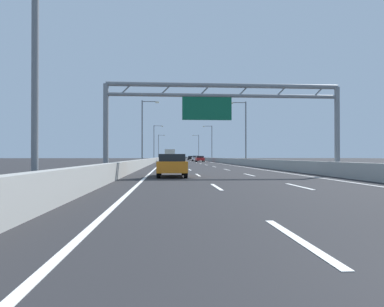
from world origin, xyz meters
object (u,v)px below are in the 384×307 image
Objects in this scene: streetlamp_left_far at (155,141)px; streetlamp_right_far at (211,141)px; white_car at (196,158)px; streetlamp_right_distant at (198,146)px; streetlamp_left_distant at (159,146)px; black_car at (190,158)px; streetlamp_right_mid at (244,129)px; red_car at (200,159)px; box_truck at (170,155)px; orange_car at (172,165)px; sign_gantry at (222,105)px; streetlamp_left_near at (44,16)px; streetlamp_left_mid at (144,128)px.

streetlamp_left_far is 14.93m from streetlamp_right_far.
white_car is at bearing 21.63° from streetlamp_left_far.
streetlamp_right_far and streetlamp_right_distant have the same top height.
streetlamp_left_distant is 37.11m from white_car.
streetlamp_right_mid is at bearing -86.25° from black_car.
streetlamp_right_mid reaches higher than red_car.
box_truck is (-11.02, -46.21, -3.78)m from streetlamp_right_distant.
orange_car is at bearing -95.82° from white_car.
sign_gantry is 27.69m from streetlamp_right_mid.
streetlamp_left_far is 67.70m from orange_car.
streetlamp_left_far is 8.62m from box_truck.
streetlamp_right_distant is at bearing 90.00° from streetlamp_right_mid.
box_truck is at bearing 108.55° from streetlamp_right_mid.
red_car is (-4.04, -11.04, -4.68)m from streetlamp_right_far.
orange_car is (-7.02, -89.96, 0.01)m from black_car.
streetlamp_right_far is 68.50m from orange_car.
white_car is 0.97× the size of orange_car.
streetlamp_right_far reaches higher than orange_car.
black_car is at bearing 87.71° from sign_gantry.
streetlamp_left_near and streetlamp_left_far have the same top height.
streetlamp_left_mid reaches higher than box_truck.
streetlamp_right_far is 42.24m from streetlamp_left_distant.
streetlamp_left_mid reaches higher than white_car.
streetlamp_left_distant is at bearing 90.00° from streetlamp_left_near.
orange_car is at bearing -99.34° from streetlamp_right_far.
orange_car is (-3.46, -1.30, -4.10)m from sign_gantry.
black_car is at bearing 76.62° from box_truck.
streetlamp_left_far is 2.26× the size of white_car.
streetlamp_right_distant is (14.93, 118.55, 0.00)m from streetlamp_left_near.
sign_gantry is at bearing -93.13° from white_car.
streetlamp_left_distant is (0.00, 39.52, 0.00)m from streetlamp_left_far.
streetlamp_right_mid is at bearing -69.30° from streetlamp_left_far.
black_car is (10.86, -16.99, -4.67)m from streetlamp_left_distant.
streetlamp_left_mid is at bearing -100.70° from streetlamp_right_distant.
red_car is 1.08× the size of white_car.
streetlamp_left_distant is (0.00, 118.55, 0.00)m from streetlamp_left_near.
streetlamp_right_far is (14.93, 0.00, 0.00)m from streetlamp_left_far.
streetlamp_right_mid is at bearing -85.10° from white_car.
streetlamp_left_mid is 39.52m from streetlamp_left_far.
black_car is (10.86, 22.52, -4.67)m from streetlamp_left_far.
streetlamp_left_mid and streetlamp_left_distant have the same top height.
sign_gantry is at bearing -86.04° from streetlamp_left_distant.
streetlamp_right_mid is 79.03m from streetlamp_right_distant.
streetlamp_right_distant reaches higher than black_car.
streetlamp_right_mid is 29.14m from red_car.
streetlamp_left_far is at bearing -115.75° from black_car.
box_truck is at bearing 148.05° from red_car.
streetlamp_left_distant reaches higher than red_car.
streetlamp_right_distant is at bearing 90.00° from streetlamp_right_far.
streetlamp_left_mid is at bearing -90.00° from streetlamp_left_distant.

